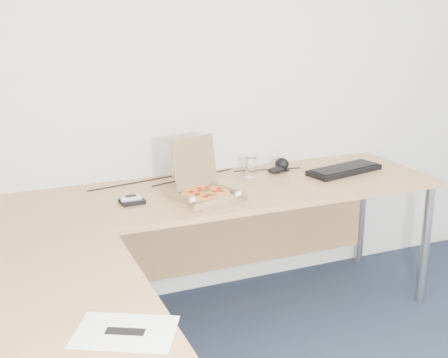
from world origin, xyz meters
name	(u,v)px	position (x,y,z in m)	size (l,w,h in m)	color
desk	(171,234)	(-0.82, 0.97, 0.70)	(2.50, 2.20, 0.73)	tan
pizza_box	(205,191)	(-0.54, 1.30, 0.76)	(0.27, 0.31, 0.27)	olive
drinking_glass	(251,167)	(-0.18, 1.54, 0.78)	(0.06, 0.06, 0.11)	white
keyboard	(344,170)	(0.34, 1.41, 0.74)	(0.45, 0.16, 0.03)	black
mouse	(276,170)	(-0.02, 1.55, 0.75)	(0.10, 0.06, 0.04)	black
wallet	(132,201)	(-0.90, 1.36, 0.74)	(0.11, 0.09, 0.02)	black
phone	(131,198)	(-0.90, 1.36, 0.76)	(0.10, 0.05, 0.02)	#B2B5BA
paper_sheet	(125,332)	(-1.20, 0.24, 0.73)	(0.29, 0.21, 0.00)	white
dome_speaker	(282,163)	(0.04, 1.59, 0.77)	(0.09, 0.09, 0.08)	black
cable_bundle	(194,177)	(-0.48, 1.64, 0.73)	(0.59, 0.04, 0.01)	black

